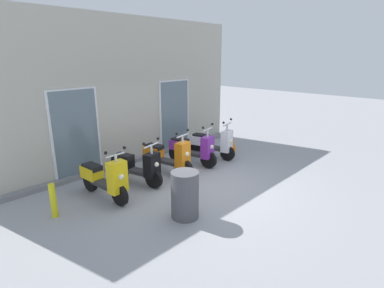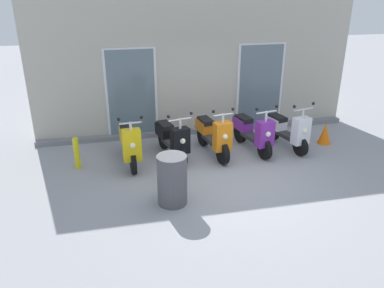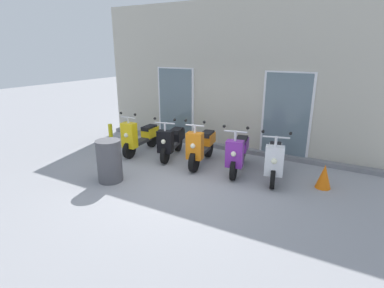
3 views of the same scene
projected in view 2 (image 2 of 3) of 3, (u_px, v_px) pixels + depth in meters
name	position (u px, v px, depth m)	size (l,w,h in m)	color
ground_plane	(228.00, 179.00, 7.96)	(40.00, 40.00, 0.00)	#939399
storefront_facade	(197.00, 57.00, 9.80)	(8.30, 0.50, 4.12)	#B2AD9E
scooter_yellow	(129.00, 143.00, 8.45)	(0.53, 1.58, 1.25)	black
scooter_black	(172.00, 138.00, 8.78)	(0.70, 1.50, 1.20)	black
scooter_orange	(213.00, 135.00, 8.89)	(0.60, 1.64, 1.27)	black
scooter_purple	(253.00, 132.00, 9.10)	(0.67, 1.57, 1.25)	black
scooter_white	(288.00, 130.00, 9.24)	(0.71, 1.49, 1.25)	black
curb_bollard	(77.00, 153.00, 8.29)	(0.12, 0.12, 0.70)	yellow
traffic_cone	(325.00, 134.00, 9.60)	(0.32, 0.32, 0.52)	orange
trash_bin	(172.00, 180.00, 6.92)	(0.54, 0.54, 0.94)	#4C4C51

